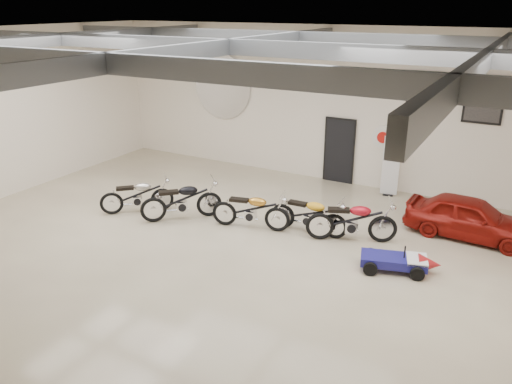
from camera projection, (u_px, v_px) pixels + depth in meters
The scene contains 18 objects.
floor at pixel (232, 250), 12.11m from camera, with size 16.00×12.00×0.01m, color beige.
ceiling at pixel (228, 34), 10.34m from camera, with size 16.00×12.00×0.01m, color slate.
back_wall at pixel (328, 106), 16.13m from camera, with size 16.00×0.02×5.00m, color white.
left_wall at pixel (2, 115), 14.84m from camera, with size 0.02×12.00×5.00m, color white.
ceiling_beams at pixel (228, 47), 10.43m from camera, with size 15.80×11.80×0.32m, color slate, non-canonical shape.
door at pixel (339, 151), 16.38m from camera, with size 0.92×0.08×2.10m, color black.
logo_plaque at pixel (222, 87), 17.80m from camera, with size 2.30×0.06×1.16m, color silver, non-canonical shape.
poster_left at pixel (425, 95), 14.53m from camera, with size 1.05×0.08×1.35m, color black, non-canonical shape.
poster_mid at pixel (484, 100), 13.80m from camera, with size 1.05×0.08×1.35m, color black, non-canonical shape.
oil_sign at pixel (383, 137), 15.51m from camera, with size 0.72×0.10×0.72m, color white, non-canonical shape.
banner_stand at pixel (391, 166), 15.22m from camera, with size 0.51×0.20×1.88m, color white, non-canonical shape.
motorcycle_silver at pixel (137, 195), 14.12m from camera, with size 2.01×0.62×1.05m, color silver, non-canonical shape.
motorcycle_black at pixel (181, 200), 13.64m from camera, with size 2.19×0.68×1.14m, color silver, non-canonical shape.
motorcycle_gold at pixel (250, 209), 13.08m from camera, with size 2.07×0.64×1.08m, color silver, non-canonical shape.
motorcycle_yellow at pixel (308, 214), 12.82m from camera, with size 2.05×0.64×1.07m, color silver, non-canonical shape.
motorcycle_red at pixel (352, 220), 12.36m from camera, with size 2.21×0.68×1.15m, color silver, non-canonical shape.
go_kart at pixel (401, 258), 11.03m from camera, with size 1.76×0.79×0.64m, color navy, non-canonical shape.
vintage_car at pixel (470, 218), 12.58m from camera, with size 3.15×1.27×1.07m, color maroon.
Camera 1 is at (5.75, -9.19, 5.60)m, focal length 35.00 mm.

